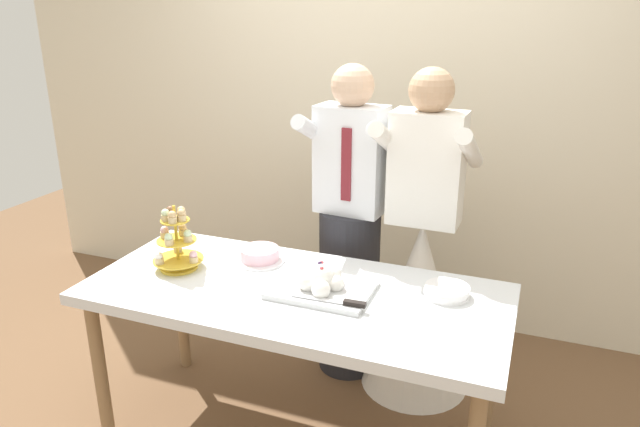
% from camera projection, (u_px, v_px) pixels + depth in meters
% --- Properties ---
extents(rear_wall, '(5.20, 0.10, 2.90)m').
position_uv_depth(rear_wall, '(386.00, 88.00, 3.49)').
color(rear_wall, beige).
rests_on(rear_wall, ground_plane).
extents(dessert_table, '(1.80, 0.80, 0.78)m').
position_uv_depth(dessert_table, '(294.00, 304.00, 2.52)').
color(dessert_table, silver).
rests_on(dessert_table, ground_plane).
extents(cupcake_stand, '(0.23, 0.23, 0.31)m').
position_uv_depth(cupcake_stand, '(176.00, 242.00, 2.64)').
color(cupcake_stand, gold).
rests_on(cupcake_stand, dessert_table).
extents(main_cake_tray, '(0.44, 0.31, 0.13)m').
position_uv_depth(main_cake_tray, '(322.00, 283.00, 2.45)').
color(main_cake_tray, silver).
rests_on(main_cake_tray, dessert_table).
extents(plate_stack, '(0.19, 0.19, 0.04)m').
position_uv_depth(plate_stack, '(447.00, 291.00, 2.42)').
color(plate_stack, white).
rests_on(plate_stack, dessert_table).
extents(round_cake, '(0.24, 0.24, 0.07)m').
position_uv_depth(round_cake, '(260.00, 255.00, 2.75)').
color(round_cake, white).
rests_on(round_cake, dessert_table).
extents(person_groom, '(0.50, 0.52, 1.66)m').
position_uv_depth(person_groom, '(350.00, 242.00, 3.06)').
color(person_groom, '#232328').
rests_on(person_groom, ground_plane).
extents(person_bride, '(0.56, 0.56, 1.66)m').
position_uv_depth(person_bride, '(419.00, 284.00, 2.96)').
color(person_bride, white).
rests_on(person_bride, ground_plane).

